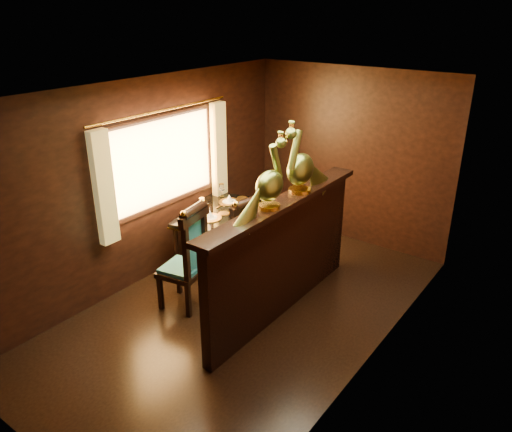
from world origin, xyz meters
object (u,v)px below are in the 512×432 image
object	(u,v)px
dining_table	(216,215)
peacock_left	(270,172)
peacock_right	(301,156)
chair_right	(245,245)
chair_left	(190,255)

from	to	relation	value
dining_table	peacock_left	bearing A→B (deg)	-45.75
dining_table	peacock_right	world-z (taller)	peacock_right
chair_right	peacock_right	distance (m)	1.25
peacock_left	peacock_right	size ratio (longest dim) A/B	0.92
chair_left	chair_right	bearing A→B (deg)	47.60
peacock_right	dining_table	bearing A→B (deg)	172.82
dining_table	peacock_right	bearing A→B (deg)	-24.31
dining_table	chair_right	distance (m)	0.99
peacock_left	chair_left	bearing A→B (deg)	-161.55
chair_right	chair_left	bearing A→B (deg)	-112.03
dining_table	chair_right	size ratio (longest dim) A/B	1.10
peacock_right	chair_right	bearing A→B (deg)	-148.97
dining_table	peacock_right	distance (m)	1.77
peacock_left	peacock_right	xyz separation A→B (m)	(0.00, 0.58, 0.03)
peacock_right	chair_left	bearing A→B (deg)	-134.95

